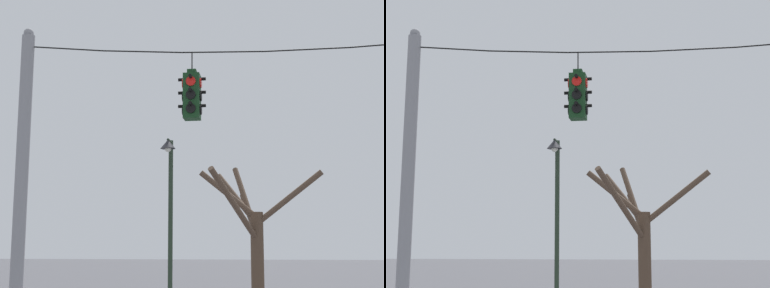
# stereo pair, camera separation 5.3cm
# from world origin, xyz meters

# --- Properties ---
(utility_pole_left) EXTENTS (0.28, 0.28, 7.20)m
(utility_pole_left) POSITION_xyz_m (-6.03, 0.03, 3.59)
(utility_pole_left) COLOR gray
(utility_pole_left) RESTS_ON ground_plane
(span_wire) EXTENTS (12.07, 0.03, 0.39)m
(span_wire) POSITION_xyz_m (0.00, 0.03, 6.54)
(span_wire) COLOR black
(traffic_light_over_intersection) EXTENTS (0.58, 0.58, 1.44)m
(traffic_light_over_intersection) POSITION_xyz_m (-2.38, 0.03, 5.53)
(traffic_light_over_intersection) COLOR #143819
(street_lamp) EXTENTS (0.39, 0.68, 5.21)m
(street_lamp) POSITION_xyz_m (-3.42, 3.22, 3.49)
(street_lamp) COLOR #233323
(street_lamp) RESTS_ON ground_plane
(bare_tree) EXTENTS (4.53, 4.27, 5.54)m
(bare_tree) POSITION_xyz_m (-1.58, 9.92, 2.91)
(bare_tree) COLOR brown
(bare_tree) RESTS_ON ground_plane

